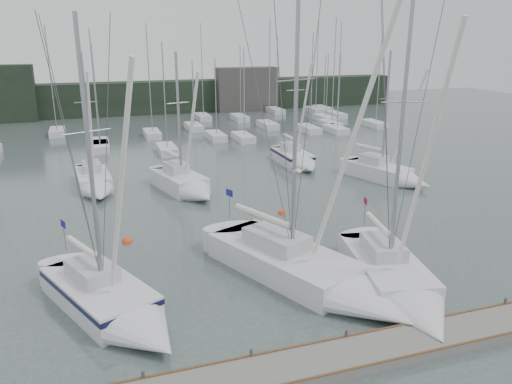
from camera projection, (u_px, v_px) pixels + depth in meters
ground at (265, 304)px, 23.15m from camera, size 160.00×160.00×0.00m
dock at (310, 365)px, 18.56m from camera, size 24.00×2.00×0.40m
far_treeline at (134, 98)px, 78.48m from camera, size 90.00×4.00×5.00m
far_building_right at (247, 89)px, 81.82m from camera, size 10.00×3.00×7.00m
mast_forest at (205, 127)px, 64.97m from camera, size 58.67×27.63×14.37m
sailboat_near_left at (118, 308)px, 21.66m from camera, size 6.45×9.56×13.83m
sailboat_near_center at (323, 279)px, 24.21m from camera, size 8.03×12.63×17.01m
sailboat_near_right at (401, 288)px, 23.44m from camera, size 4.92×10.23×15.37m
sailboat_mid_b at (95, 184)px, 39.83m from camera, size 3.11×8.44×11.58m
sailboat_mid_c at (188, 186)px, 39.10m from camera, size 4.64×8.18×11.62m
sailboat_mid_d at (298, 160)px, 47.35m from camera, size 2.61×7.42×11.84m
sailboat_mid_e at (392, 175)px, 42.30m from camera, size 5.12×8.57×11.60m
buoy_a at (127, 242)px, 30.13m from camera, size 0.64×0.64×0.64m
buoy_b at (282, 213)px, 34.98m from camera, size 0.55×0.55×0.55m
seagull at (298, 171)px, 23.27m from camera, size 0.97×0.46×0.19m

